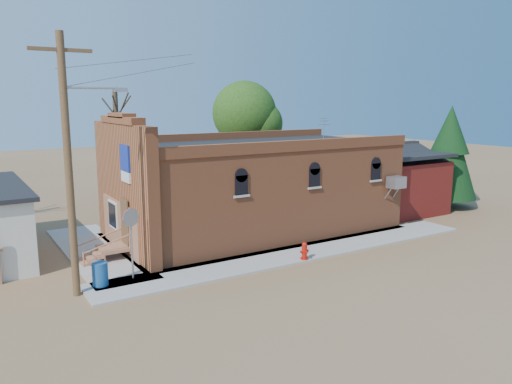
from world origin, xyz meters
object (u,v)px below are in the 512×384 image
brick_bar (251,187)px  fire_hydrant (304,251)px  stop_sign (131,224)px  trash_barrel (100,274)px  utility_pole (70,161)px

brick_bar → fire_hydrant: brick_bar is taller
fire_hydrant → stop_sign: stop_sign is taller
stop_sign → trash_barrel: bearing=-169.7°
brick_bar → trash_barrel: size_ratio=18.72×
brick_bar → stop_sign: brick_bar is taller
brick_bar → trash_barrel: 9.95m
fire_hydrant → stop_sign: bearing=-170.3°
brick_bar → trash_barrel: bearing=-155.9°
fire_hydrant → stop_sign: size_ratio=0.28×
fire_hydrant → trash_barrel: trash_barrel is taller
utility_pole → stop_sign: bearing=11.6°
brick_bar → fire_hydrant: size_ratio=21.58×
utility_pole → trash_barrel: 4.35m
brick_bar → stop_sign: 8.58m
trash_barrel → utility_pole: bearing=-160.7°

